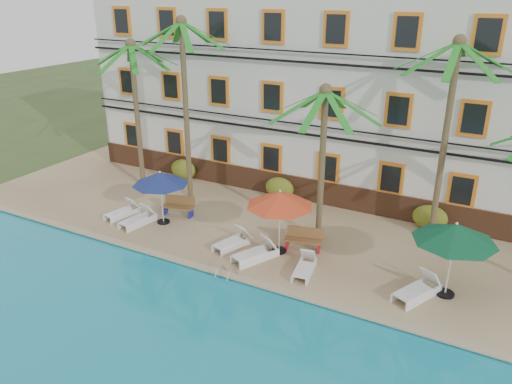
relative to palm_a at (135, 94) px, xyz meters
The scene contains 24 objects.
ground 10.72m from the palm_a, 30.48° to the right, with size 100.00×100.00×0.00m, color #384C23.
pool_deck 9.54m from the palm_a, ahead, with size 30.00×12.00×0.25m, color tan.
swimming_pool 15.15m from the palm_a, 55.47° to the right, with size 26.00×12.00×0.20m, color teal.
pool_coping 11.02m from the palm_a, 34.98° to the right, with size 30.00×0.35×0.06m, color tan.
hotel_building 9.63m from the palm_a, 32.82° to the left, with size 25.40×6.44×10.22m.
palm_a is the anchor object (origin of this frame).
palm_b 3.22m from the palm_a, ahead, with size 4.47×4.47×8.73m.
palm_c 10.65m from the palm_a, ahead, with size 4.47×4.47×6.51m.
palm_d 14.81m from the palm_a, ahead, with size 4.47×4.47×8.29m.
shrub_left 4.93m from the palm_a, 53.97° to the left, with size 1.50×0.90×1.10m, color #184E16.
shrub_mid 8.65m from the palm_a, 14.25° to the left, with size 1.50×0.90×1.10m, color #184E16.
shrub_right 15.28m from the palm_a, ahead, with size 1.50×0.90×1.10m, color #184E16.
umbrella_blue 5.73m from the palm_a, 39.61° to the right, with size 2.48×2.48×2.48m.
umbrella_red 10.45m from the palm_a, 18.05° to the right, with size 2.68×2.68×2.68m.
umbrella_green 16.51m from the palm_a, 11.17° to the right, with size 2.79×2.79×2.78m.
lounger_a 6.13m from the palm_a, 63.29° to the right, with size 0.93×1.77×0.79m.
lounger_b 6.72m from the palm_a, 52.39° to the right, with size 0.89×1.83×0.83m.
lounger_c 9.80m from the palm_a, 25.25° to the right, with size 1.10×1.83×0.82m.
lounger_d 11.00m from the palm_a, 24.33° to the right, with size 1.44×2.01×0.90m.
lounger_e 12.78m from the palm_a, 20.37° to the right, with size 0.85×1.73×0.78m.
lounger_f 16.31m from the palm_a, 13.89° to the right, with size 1.45×2.04×0.91m.
bench_left 6.35m from the palm_a, 28.91° to the right, with size 1.57×0.79×0.93m.
bench_right 11.57m from the palm_a, 13.36° to the right, with size 1.57×0.84×0.93m.
pool_ladder 11.56m from the palm_a, 33.42° to the right, with size 0.54×0.74×0.74m.
Camera 1 is at (9.07, -14.36, 10.08)m, focal length 35.00 mm.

